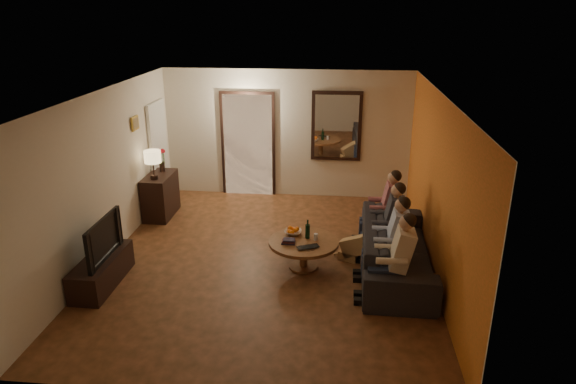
# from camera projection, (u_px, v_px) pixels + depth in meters

# --- Properties ---
(floor) EXTENTS (5.00, 6.00, 0.01)m
(floor) POSITION_uv_depth(u_px,v_px,m) (267.00, 260.00, 8.07)
(floor) COLOR #402811
(floor) RESTS_ON ground
(ceiling) EXTENTS (5.00, 6.00, 0.01)m
(ceiling) POSITION_uv_depth(u_px,v_px,m) (264.00, 95.00, 7.17)
(ceiling) COLOR white
(ceiling) RESTS_ON back_wall
(back_wall) EXTENTS (5.00, 0.02, 2.60)m
(back_wall) POSITION_uv_depth(u_px,v_px,m) (287.00, 134.00, 10.42)
(back_wall) COLOR beige
(back_wall) RESTS_ON floor
(front_wall) EXTENTS (5.00, 0.02, 2.60)m
(front_wall) POSITION_uv_depth(u_px,v_px,m) (221.00, 287.00, 4.82)
(front_wall) COLOR beige
(front_wall) RESTS_ON floor
(left_wall) EXTENTS (0.02, 6.00, 2.60)m
(left_wall) POSITION_uv_depth(u_px,v_px,m) (104.00, 177.00, 7.86)
(left_wall) COLOR beige
(left_wall) RESTS_ON floor
(right_wall) EXTENTS (0.02, 6.00, 2.60)m
(right_wall) POSITION_uv_depth(u_px,v_px,m) (438.00, 188.00, 7.38)
(right_wall) COLOR beige
(right_wall) RESTS_ON floor
(orange_accent) EXTENTS (0.01, 6.00, 2.60)m
(orange_accent) POSITION_uv_depth(u_px,v_px,m) (437.00, 188.00, 7.38)
(orange_accent) COLOR #BA6D1F
(orange_accent) RESTS_ON right_wall
(kitchen_doorway) EXTENTS (1.00, 0.06, 2.10)m
(kitchen_doorway) POSITION_uv_depth(u_px,v_px,m) (248.00, 145.00, 10.56)
(kitchen_doorway) COLOR #FFE0A5
(kitchen_doorway) RESTS_ON floor
(door_trim) EXTENTS (1.12, 0.04, 2.22)m
(door_trim) POSITION_uv_depth(u_px,v_px,m) (248.00, 146.00, 10.55)
(door_trim) COLOR black
(door_trim) RESTS_ON floor
(fridge_glimpse) EXTENTS (0.45, 0.03, 1.70)m
(fridge_glimpse) POSITION_uv_depth(u_px,v_px,m) (260.00, 153.00, 10.59)
(fridge_glimpse) COLOR silver
(fridge_glimpse) RESTS_ON floor
(mirror_frame) EXTENTS (1.00, 0.05, 1.40)m
(mirror_frame) POSITION_uv_depth(u_px,v_px,m) (336.00, 126.00, 10.21)
(mirror_frame) COLOR black
(mirror_frame) RESTS_ON back_wall
(mirror_glass) EXTENTS (0.86, 0.02, 1.26)m
(mirror_glass) POSITION_uv_depth(u_px,v_px,m) (336.00, 127.00, 10.19)
(mirror_glass) COLOR white
(mirror_glass) RESTS_ON back_wall
(white_door) EXTENTS (0.06, 0.85, 2.04)m
(white_door) POSITION_uv_depth(u_px,v_px,m) (159.00, 154.00, 10.10)
(white_door) COLOR white
(white_door) RESTS_ON floor
(framed_art) EXTENTS (0.03, 0.28, 0.24)m
(framed_art) POSITION_uv_depth(u_px,v_px,m) (135.00, 123.00, 8.88)
(framed_art) COLOR #B28C33
(framed_art) RESTS_ON left_wall
(art_canvas) EXTENTS (0.01, 0.22, 0.18)m
(art_canvas) POSITION_uv_depth(u_px,v_px,m) (136.00, 123.00, 8.87)
(art_canvas) COLOR brown
(art_canvas) RESTS_ON left_wall
(dresser) EXTENTS (0.45, 0.91, 0.81)m
(dresser) POSITION_uv_depth(u_px,v_px,m) (161.00, 195.00, 9.65)
(dresser) COLOR black
(dresser) RESTS_ON floor
(table_lamp) EXTENTS (0.30, 0.30, 0.54)m
(table_lamp) POSITION_uv_depth(u_px,v_px,m) (153.00, 165.00, 9.21)
(table_lamp) COLOR beige
(table_lamp) RESTS_ON dresser
(flower_vase) EXTENTS (0.14, 0.14, 0.44)m
(flower_vase) POSITION_uv_depth(u_px,v_px,m) (162.00, 160.00, 9.64)
(flower_vase) COLOR red
(flower_vase) RESTS_ON dresser
(tv_stand) EXTENTS (0.45, 1.26, 0.42)m
(tv_stand) POSITION_uv_depth(u_px,v_px,m) (102.00, 271.00, 7.32)
(tv_stand) COLOR black
(tv_stand) RESTS_ON floor
(tv) EXTENTS (1.04, 0.14, 0.60)m
(tv) POSITION_uv_depth(u_px,v_px,m) (97.00, 239.00, 7.15)
(tv) COLOR black
(tv) RESTS_ON tv_stand
(sofa) EXTENTS (2.56, 1.06, 0.74)m
(sofa) POSITION_uv_depth(u_px,v_px,m) (396.00, 248.00, 7.64)
(sofa) COLOR black
(sofa) RESTS_ON floor
(person_a) EXTENTS (0.60, 0.40, 1.20)m
(person_a) POSITION_uv_depth(u_px,v_px,m) (396.00, 263.00, 6.73)
(person_a) COLOR tan
(person_a) RESTS_ON sofa
(person_b) EXTENTS (0.60, 0.40, 1.20)m
(person_b) POSITION_uv_depth(u_px,v_px,m) (392.00, 243.00, 7.29)
(person_b) COLOR tan
(person_b) RESTS_ON sofa
(person_c) EXTENTS (0.60, 0.40, 1.20)m
(person_c) POSITION_uv_depth(u_px,v_px,m) (389.00, 226.00, 7.85)
(person_c) COLOR tan
(person_c) RESTS_ON sofa
(person_d) EXTENTS (0.60, 0.40, 1.20)m
(person_d) POSITION_uv_depth(u_px,v_px,m) (386.00, 211.00, 8.41)
(person_d) COLOR tan
(person_d) RESTS_ON sofa
(dog) EXTENTS (0.61, 0.45, 0.56)m
(dog) POSITION_uv_depth(u_px,v_px,m) (355.00, 245.00, 7.95)
(dog) COLOR #A37A4B
(dog) RESTS_ON floor
(coffee_table) EXTENTS (1.34, 1.34, 0.45)m
(coffee_table) POSITION_uv_depth(u_px,v_px,m) (304.00, 254.00, 7.78)
(coffee_table) COLOR brown
(coffee_table) RESTS_ON floor
(bowl) EXTENTS (0.26, 0.26, 0.06)m
(bowl) POSITION_uv_depth(u_px,v_px,m) (293.00, 232.00, 7.91)
(bowl) COLOR white
(bowl) RESTS_ON coffee_table
(oranges) EXTENTS (0.20, 0.20, 0.08)m
(oranges) POSITION_uv_depth(u_px,v_px,m) (293.00, 228.00, 7.89)
(oranges) COLOR orange
(oranges) RESTS_ON bowl
(wine_bottle) EXTENTS (0.07, 0.07, 0.31)m
(wine_bottle) POSITION_uv_depth(u_px,v_px,m) (308.00, 229.00, 7.74)
(wine_bottle) COLOR black
(wine_bottle) RESTS_ON coffee_table
(wine_glass) EXTENTS (0.06, 0.06, 0.10)m
(wine_glass) POSITION_uv_depth(u_px,v_px,m) (316.00, 237.00, 7.71)
(wine_glass) COLOR silver
(wine_glass) RESTS_ON coffee_table
(book_stack) EXTENTS (0.20, 0.15, 0.07)m
(book_stack) POSITION_uv_depth(u_px,v_px,m) (288.00, 241.00, 7.62)
(book_stack) COLOR black
(book_stack) RESTS_ON coffee_table
(laptop) EXTENTS (0.39, 0.33, 0.03)m
(laptop) POSITION_uv_depth(u_px,v_px,m) (309.00, 249.00, 7.43)
(laptop) COLOR black
(laptop) RESTS_ON coffee_table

